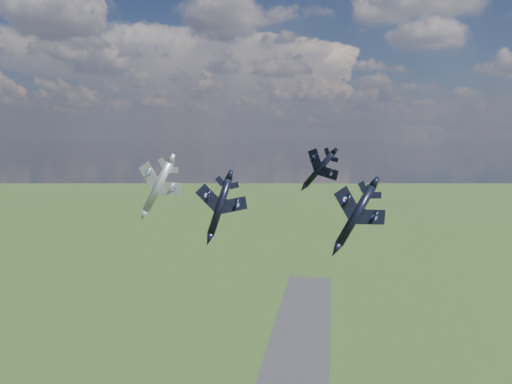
% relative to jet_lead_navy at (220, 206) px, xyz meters
% --- Properties ---
extents(jet_lead_navy, '(15.48, 17.58, 6.21)m').
position_rel_jet_lead_navy_xyz_m(jet_lead_navy, '(0.00, 0.00, 0.00)').
color(jet_lead_navy, black).
extents(jet_right_navy, '(13.18, 15.25, 6.99)m').
position_rel_jet_lead_navy_xyz_m(jet_right_navy, '(23.69, -18.32, 1.85)').
color(jet_right_navy, black).
extents(jet_high_navy, '(13.03, 15.08, 8.00)m').
position_rel_jet_lead_navy_xyz_m(jet_high_navy, '(17.57, 16.03, 5.97)').
color(jet_high_navy, black).
extents(jet_left_silver, '(14.14, 17.85, 8.68)m').
position_rel_jet_lead_navy_xyz_m(jet_left_silver, '(-15.59, 10.33, 2.35)').
color(jet_left_silver, '#A4A8AF').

